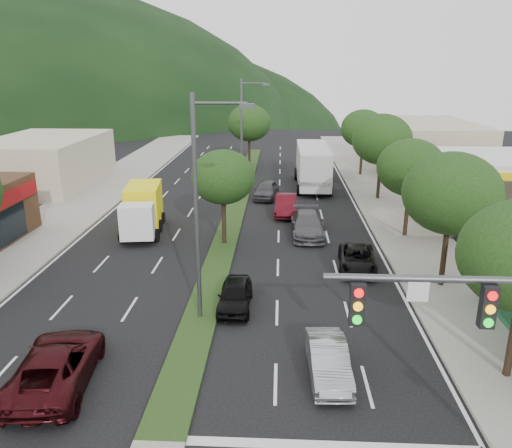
# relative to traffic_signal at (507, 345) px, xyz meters

# --- Properties ---
(ground) EXTENTS (160.00, 160.00, 0.00)m
(ground) POSITION_rel_traffic_signal_xyz_m (-9.03, 1.54, -4.65)
(ground) COLOR black
(ground) RESTS_ON ground
(sidewalk_right) EXTENTS (5.00, 90.00, 0.15)m
(sidewalk_right) POSITION_rel_traffic_signal_xyz_m (3.47, 26.54, -4.57)
(sidewalk_right) COLOR gray
(sidewalk_right) RESTS_ON ground
(sidewalk_left) EXTENTS (6.00, 90.00, 0.15)m
(sidewalk_left) POSITION_rel_traffic_signal_xyz_m (-22.03, 26.54, -4.57)
(sidewalk_left) COLOR gray
(sidewalk_left) RESTS_ON ground
(median) EXTENTS (1.60, 56.00, 0.12)m
(median) POSITION_rel_traffic_signal_xyz_m (-9.03, 29.54, -4.59)
(median) COLOR #193613
(median) RESTS_ON ground
(traffic_signal) EXTENTS (6.12, 0.40, 7.00)m
(traffic_signal) POSITION_rel_traffic_signal_xyz_m (0.00, 0.00, 0.00)
(traffic_signal) COLOR #47494C
(traffic_signal) RESTS_ON ground
(gas_canopy) EXTENTS (12.20, 8.20, 5.25)m
(gas_canopy) POSITION_rel_traffic_signal_xyz_m (9.97, 23.54, 0.00)
(gas_canopy) COLOR silver
(gas_canopy) RESTS_ON ground
(bldg_left_far) EXTENTS (9.00, 14.00, 4.60)m
(bldg_left_far) POSITION_rel_traffic_signal_xyz_m (-28.03, 35.54, -2.35)
(bldg_left_far) COLOR beige
(bldg_left_far) RESTS_ON ground
(bldg_right_far) EXTENTS (10.00, 16.00, 5.20)m
(bldg_right_far) POSITION_rel_traffic_signal_xyz_m (10.47, 45.54, -2.05)
(bldg_right_far) COLOR beige
(bldg_right_far) RESTS_ON ground
(tree_r_b) EXTENTS (4.80, 4.80, 6.94)m
(tree_r_b) POSITION_rel_traffic_signal_xyz_m (2.97, 13.54, 0.39)
(tree_r_b) COLOR black
(tree_r_b) RESTS_ON sidewalk_right
(tree_r_c) EXTENTS (4.40, 4.40, 6.48)m
(tree_r_c) POSITION_rel_traffic_signal_xyz_m (2.97, 21.54, 0.10)
(tree_r_c) COLOR black
(tree_r_c) RESTS_ON sidewalk_right
(tree_r_d) EXTENTS (5.00, 5.00, 7.17)m
(tree_r_d) POSITION_rel_traffic_signal_xyz_m (2.97, 31.54, 0.54)
(tree_r_d) COLOR black
(tree_r_d) RESTS_ON sidewalk_right
(tree_r_e) EXTENTS (4.60, 4.60, 6.71)m
(tree_r_e) POSITION_rel_traffic_signal_xyz_m (2.97, 41.54, 0.25)
(tree_r_e) COLOR black
(tree_r_e) RESTS_ON sidewalk_right
(tree_med_near) EXTENTS (4.00, 4.00, 6.02)m
(tree_med_near) POSITION_rel_traffic_signal_xyz_m (-9.03, 19.54, -0.22)
(tree_med_near) COLOR black
(tree_med_near) RESTS_ON median
(tree_med_far) EXTENTS (4.80, 4.80, 6.94)m
(tree_med_far) POSITION_rel_traffic_signal_xyz_m (-9.03, 45.54, 0.36)
(tree_med_far) COLOR black
(tree_med_far) RESTS_ON median
(streetlight_near) EXTENTS (2.60, 0.25, 10.00)m
(streetlight_near) POSITION_rel_traffic_signal_xyz_m (-8.82, 9.54, 0.94)
(streetlight_near) COLOR #47494C
(streetlight_near) RESTS_ON ground
(streetlight_mid) EXTENTS (2.60, 0.25, 10.00)m
(streetlight_mid) POSITION_rel_traffic_signal_xyz_m (-8.82, 34.54, 0.94)
(streetlight_mid) COLOR #47494C
(streetlight_mid) RESTS_ON ground
(sedan_silver) EXTENTS (1.58, 4.05, 1.31)m
(sedan_silver) POSITION_rel_traffic_signal_xyz_m (-3.60, 5.37, -3.99)
(sedan_silver) COLOR #9A9CA1
(sedan_silver) RESTS_ON ground
(suv_maroon) EXTENTS (3.13, 5.78, 1.54)m
(suv_maroon) POSITION_rel_traffic_signal_xyz_m (-13.42, 4.40, -3.88)
(suv_maroon) COLOR black
(suv_maroon) RESTS_ON ground
(car_queue_a) EXTENTS (1.53, 3.80, 1.30)m
(car_queue_a) POSITION_rel_traffic_signal_xyz_m (-7.53, 10.69, -4.00)
(car_queue_a) COLOR black
(car_queue_a) RESTS_ON ground
(car_queue_b) EXTENTS (2.21, 5.30, 1.53)m
(car_queue_b) POSITION_rel_traffic_signal_xyz_m (-3.58, 21.62, -3.88)
(car_queue_b) COLOR #4C4B50
(car_queue_b) RESTS_ON ground
(car_queue_c) EXTENTS (1.73, 4.63, 1.51)m
(car_queue_c) POSITION_rel_traffic_signal_xyz_m (-5.01, 26.62, -3.89)
(car_queue_c) COLOR #4B0C14
(car_queue_c) RESTS_ON ground
(car_queue_d) EXTENTS (2.41, 4.56, 1.22)m
(car_queue_d) POSITION_rel_traffic_signal_xyz_m (-1.05, 15.78, -4.03)
(car_queue_d) COLOR black
(car_queue_d) RESTS_ON ground
(car_queue_e) EXTENTS (2.38, 4.66, 1.52)m
(car_queue_e) POSITION_rel_traffic_signal_xyz_m (-6.68, 31.62, -3.89)
(car_queue_e) COLOR #444348
(car_queue_e) RESTS_ON ground
(box_truck) EXTENTS (3.14, 6.57, 3.12)m
(box_truck) POSITION_rel_traffic_signal_xyz_m (-14.95, 22.02, -3.17)
(box_truck) COLOR white
(box_truck) RESTS_ON ground
(motorhome) EXTENTS (3.19, 9.99, 3.83)m
(motorhome) POSITION_rel_traffic_signal_xyz_m (-2.41, 36.22, -2.61)
(motorhome) COLOR #BEBEBE
(motorhome) RESTS_ON ground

